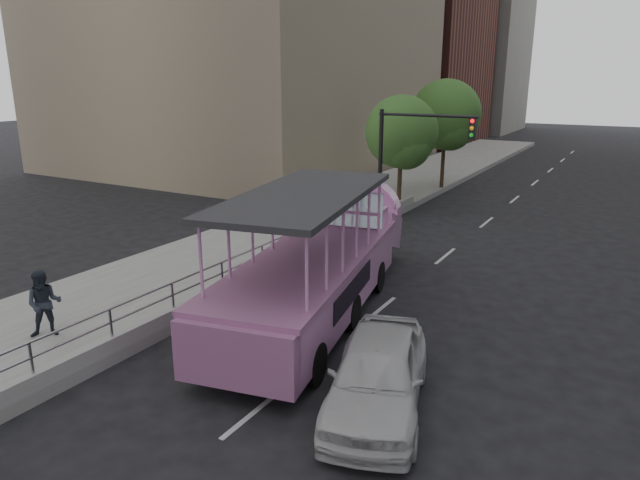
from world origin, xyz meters
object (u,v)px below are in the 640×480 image
at_px(car, 378,374).
at_px(pedestrian_mid, 44,304).
at_px(duck_boat, 323,262).
at_px(street_tree_near, 403,135).
at_px(traffic_signal, 407,151).
at_px(parking_sign, 303,215).
at_px(street_tree_far, 447,117).

xyz_separation_m(car, pedestrian_mid, (-8.24, -1.58, 0.38)).
bearing_deg(duck_boat, street_tree_near, 102.41).
bearing_deg(traffic_signal, street_tree_near, 114.98).
distance_m(car, street_tree_near, 18.04).
bearing_deg(street_tree_near, traffic_signal, -65.02).
bearing_deg(street_tree_near, parking_sign, -88.19).
height_order(pedestrian_mid, street_tree_near, street_tree_near).
relative_size(pedestrian_mid, street_tree_near, 0.30).
bearing_deg(duck_boat, traffic_signal, 97.23).
relative_size(car, parking_sign, 1.49).
bearing_deg(pedestrian_mid, traffic_signal, 31.11).
distance_m(car, pedestrian_mid, 8.39).
bearing_deg(parking_sign, traffic_signal, 78.25).
xyz_separation_m(car, traffic_signal, (-4.77, 13.17, 2.73)).
relative_size(traffic_signal, street_tree_near, 0.91).
xyz_separation_m(parking_sign, traffic_signal, (1.29, 6.21, 1.61)).
distance_m(duck_boat, street_tree_far, 18.88).
height_order(pedestrian_mid, parking_sign, parking_sign).
xyz_separation_m(duck_boat, street_tree_near, (-2.74, 12.47, 2.45)).
height_order(parking_sign, street_tree_far, street_tree_far).
height_order(duck_boat, street_tree_near, street_tree_near).
bearing_deg(parking_sign, pedestrian_mid, -104.28).
xyz_separation_m(pedestrian_mid, parking_sign, (2.17, 8.54, 0.74)).
bearing_deg(duck_boat, car, -48.72).
xyz_separation_m(duck_boat, pedestrian_mid, (-4.61, -5.71, -0.22)).
relative_size(pedestrian_mid, parking_sign, 0.56).
bearing_deg(traffic_signal, parking_sign, -101.75).
height_order(pedestrian_mid, traffic_signal, traffic_signal).
relative_size(car, street_tree_near, 0.79).
bearing_deg(parking_sign, street_tree_near, 91.81).
xyz_separation_m(pedestrian_mid, traffic_signal, (3.47, 14.75, 2.35)).
bearing_deg(parking_sign, street_tree_far, 90.38).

